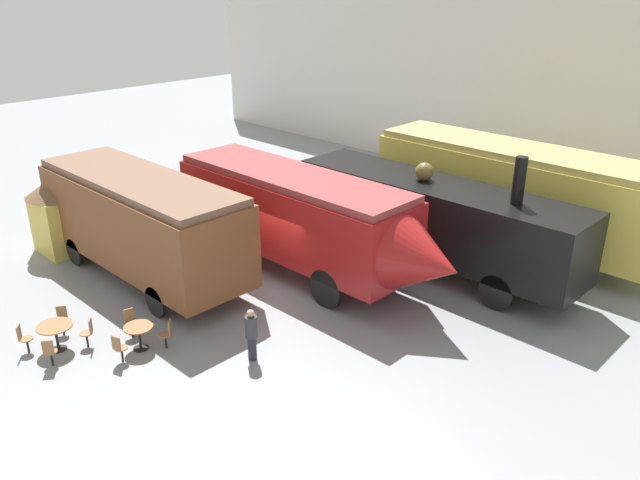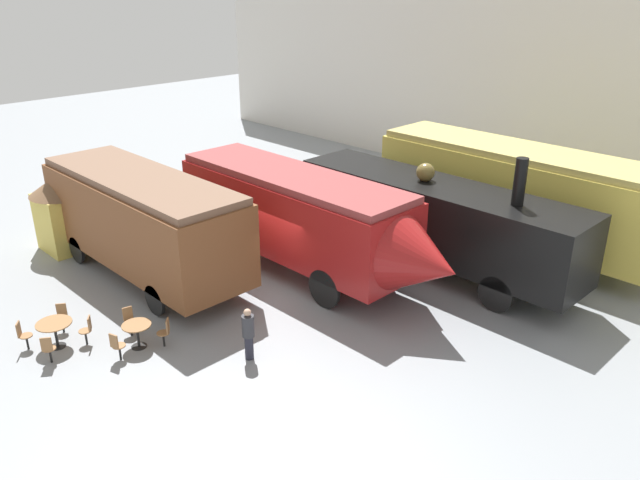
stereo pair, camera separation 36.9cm
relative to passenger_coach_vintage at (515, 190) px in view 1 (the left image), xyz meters
The scene contains 17 objects.
ground_plane 9.58m from the passenger_coach_vintage, 114.41° to the right, with size 80.00×80.00×0.00m, color gray.
backdrop_wall 8.36m from the passenger_coach_vintage, 118.52° to the left, with size 44.00×0.15×9.00m.
passenger_coach_vintage is the anchor object (origin of this frame).
steam_locomotive 3.93m from the passenger_coach_vintage, 104.62° to the right, with size 10.75×2.47×4.67m.
streamlined_locomotive 8.18m from the passenger_coach_vintage, 117.11° to the right, with size 11.39×2.68×3.54m.
passenger_coach_wooden 13.63m from the passenger_coach_vintage, 124.45° to the right, with size 8.92×2.84×3.61m.
cafe_table_near 16.54m from the passenger_coach_vintage, 109.16° to the right, with size 0.98×0.98×0.77m.
cafe_table_mid 14.52m from the passenger_coach_vintage, 105.16° to the right, with size 0.82×0.82×0.73m.
cafe_chair_0 16.82m from the passenger_coach_vintage, 106.32° to the right, with size 0.40×0.40×0.87m.
cafe_chair_1 15.73m from the passenger_coach_vintage, 108.28° to the right, with size 0.40×0.40×0.87m.
cafe_chair_2 16.34m from the passenger_coach_vintage, 112.09° to the right, with size 0.40×0.40×0.87m.
cafe_chair_3 17.38m from the passenger_coach_vintage, 109.96° to the right, with size 0.40×0.40×0.87m.
cafe_chair_4 13.84m from the passenger_coach_vintage, 103.65° to the right, with size 0.40×0.40×0.87m.
cafe_chair_5 14.58m from the passenger_coach_vintage, 108.27° to the right, with size 0.38×0.36×0.87m.
cafe_chair_6 15.19m from the passenger_coach_vintage, 103.56° to the right, with size 0.37×0.39×0.87m.
visitor_person 12.19m from the passenger_coach_vintage, 95.28° to the right, with size 0.34×0.34×1.54m.
ticket_kiosk 17.05m from the passenger_coach_vintage, 134.23° to the right, with size 2.34×2.34×3.00m.
Camera 1 is at (14.14, -12.67, 9.73)m, focal length 35.00 mm.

